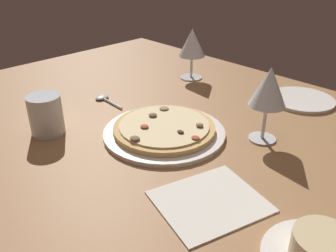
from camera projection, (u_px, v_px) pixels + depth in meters
The scene contains 8 objects.
dining_table at pixel (172, 149), 80.35cm from camera, with size 150.00×110.00×4.00cm, color #996B42.
pizza_main at pixel (164, 130), 81.73cm from camera, with size 27.65×27.65×3.37cm.
wine_glass_far at pixel (269, 88), 74.62cm from camera, with size 7.83×7.83×16.81cm.
wine_glass_near at pixel (192, 44), 110.25cm from camera, with size 8.13×8.13×15.60cm.
water_glass at pixel (46, 116), 81.19cm from camera, with size 7.57×7.57×9.10cm.
side_plate at pixel (302, 100), 98.75cm from camera, with size 17.49×17.49×0.90cm, color silver.
paper_menu at pixel (210, 201), 61.16cm from camera, with size 15.00×17.40×0.30cm, color silver.
spoon at pixel (105, 99), 99.14cm from camera, with size 10.85×4.11×1.00cm.
Camera 1 is at (-48.81, 48.40, 43.94)cm, focal length 38.52 mm.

